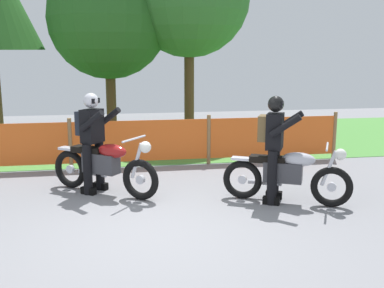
{
  "coord_description": "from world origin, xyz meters",
  "views": [
    {
      "loc": [
        -0.55,
        -5.92,
        2.36
      ],
      "look_at": [
        0.68,
        1.27,
        0.9
      ],
      "focal_mm": 43.45,
      "sensor_mm": 36.0,
      "label": 1
    }
  ],
  "objects_px": {
    "motorcycle_lead": "(287,174)",
    "rider_lead": "(274,143)",
    "rider_trailing": "(92,137)",
    "motorcycle_trailing": "(104,165)"
  },
  "relations": [
    {
      "from": "motorcycle_lead",
      "to": "rider_trailing",
      "type": "relative_size",
      "value": 1.1
    },
    {
      "from": "motorcycle_trailing",
      "to": "rider_lead",
      "type": "xyz_separation_m",
      "value": [
        2.64,
        -0.87,
        0.46
      ]
    },
    {
      "from": "rider_lead",
      "to": "motorcycle_trailing",
      "type": "bearing_deg",
      "value": -171.23
    },
    {
      "from": "motorcycle_trailing",
      "to": "rider_trailing",
      "type": "distance_m",
      "value": 0.52
    },
    {
      "from": "motorcycle_lead",
      "to": "rider_trailing",
      "type": "bearing_deg",
      "value": -173.09
    },
    {
      "from": "motorcycle_trailing",
      "to": "rider_lead",
      "type": "distance_m",
      "value": 2.82
    },
    {
      "from": "motorcycle_trailing",
      "to": "rider_lead",
      "type": "height_order",
      "value": "rider_lead"
    },
    {
      "from": "motorcycle_lead",
      "to": "rider_lead",
      "type": "xyz_separation_m",
      "value": [
        -0.2,
        0.1,
        0.49
      ]
    },
    {
      "from": "motorcycle_lead",
      "to": "motorcycle_trailing",
      "type": "distance_m",
      "value": 3.0
    },
    {
      "from": "motorcycle_lead",
      "to": "motorcycle_trailing",
      "type": "xyz_separation_m",
      "value": [
        -2.84,
        0.97,
        0.02
      ]
    }
  ]
}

